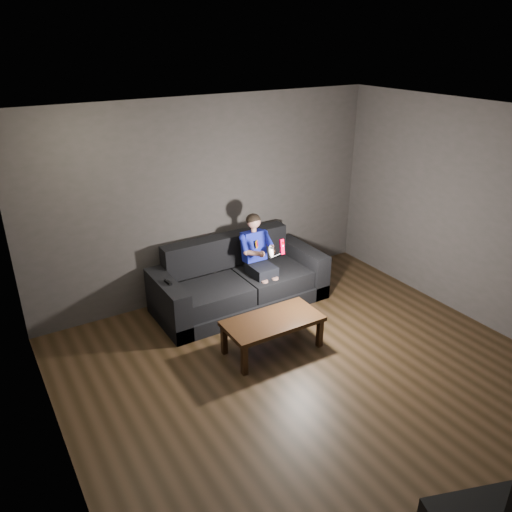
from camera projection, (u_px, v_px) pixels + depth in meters
floor at (320, 383)px, 5.29m from camera, size 5.00×5.00×0.00m
back_wall at (209, 200)px, 6.68m from camera, size 5.00×0.04×2.70m
left_wall at (52, 348)px, 3.54m from camera, size 0.04×5.00×2.70m
right_wall at (492, 221)px, 5.93m from camera, size 0.04×5.00×2.70m
ceiling at (337, 124)px, 4.18m from camera, size 5.00×5.00×0.02m
sofa at (239, 284)px, 6.73m from camera, size 2.30×0.99×0.89m
child at (258, 252)px, 6.62m from camera, size 0.46×0.56×1.12m
wii_remote_red at (282, 247)px, 6.23m from camera, size 0.05×0.08×0.20m
nunchuk_white at (271, 252)px, 6.17m from camera, size 0.08×0.11×0.17m
wii_remote_black at (168, 282)px, 6.03m from camera, size 0.05×0.15×0.03m
coffee_table at (273, 323)px, 5.71m from camera, size 1.13×0.58×0.41m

